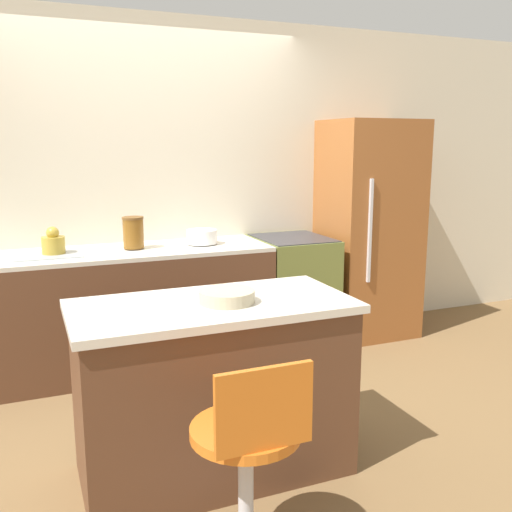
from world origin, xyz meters
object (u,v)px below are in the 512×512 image
at_px(refrigerator, 368,230).
at_px(kettle, 53,243).
at_px(oven_range, 292,291).
at_px(mixing_bowl, 202,237).
at_px(stool_chair, 249,468).

height_order(refrigerator, kettle, refrigerator).
height_order(oven_range, mixing_bowl, mixing_bowl).
relative_size(oven_range, stool_chair, 1.00).
bearing_deg(mixing_bowl, oven_range, -0.90).
distance_m(kettle, mixing_bowl, 1.06).
distance_m(refrigerator, stool_chair, 3.07).
bearing_deg(stool_chair, refrigerator, 48.60).
bearing_deg(mixing_bowl, stool_chair, -102.92).
relative_size(stool_chair, mixing_bowl, 3.89).
bearing_deg(mixing_bowl, refrigerator, 0.02).
distance_m(oven_range, stool_chair, 2.60).
distance_m(oven_range, kettle, 1.90).
bearing_deg(oven_range, kettle, 179.62).
relative_size(oven_range, mixing_bowl, 3.89).
height_order(oven_range, refrigerator, refrigerator).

